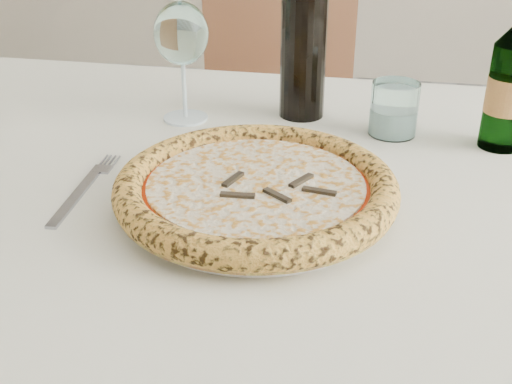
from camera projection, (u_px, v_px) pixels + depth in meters
dining_table at (269, 226)px, 0.90m from camera, size 1.49×0.89×0.76m
chair_far at (284, 112)px, 1.70m from camera, size 0.51×0.51×0.93m
plate at (256, 200)px, 0.77m from camera, size 0.30×0.30×0.02m
pizza at (256, 187)px, 0.76m from camera, size 0.34×0.34×0.04m
fork at (83, 189)px, 0.81m from camera, size 0.03×0.21×0.00m
wine_glass at (181, 36)px, 0.98m from camera, size 0.08×0.08×0.19m
tumbler at (394, 112)px, 0.97m from camera, size 0.07×0.07×0.08m
beer_bottle at (510, 85)px, 0.90m from camera, size 0.06×0.06×0.23m
wine_bottle at (304, 39)px, 1.00m from camera, size 0.07×0.07×0.30m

